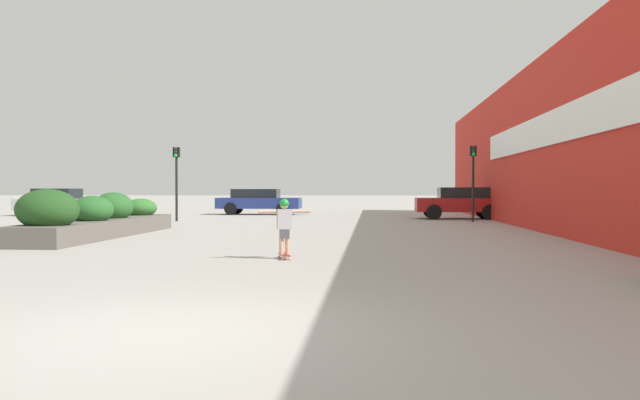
{
  "coord_description": "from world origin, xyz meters",
  "views": [
    {
      "loc": [
        2.05,
        -6.04,
        1.42
      ],
      "look_at": [
        0.12,
        17.2,
        1.03
      ],
      "focal_mm": 35.0,
      "sensor_mm": 36.0,
      "label": 1
    }
  ],
  "objects_px": {
    "skateboard": "(284,256)",
    "skateboarder": "(284,221)",
    "car_leftmost": "(460,202)",
    "car_center_right": "(258,201)",
    "traffic_light_right": "(473,170)",
    "traffic_light_left": "(176,171)",
    "car_center_left": "(55,201)"
  },
  "relations": [
    {
      "from": "car_leftmost",
      "to": "traffic_light_right",
      "type": "xyz_separation_m",
      "value": [
        0.16,
        -2.89,
        1.48
      ]
    },
    {
      "from": "skateboard",
      "to": "skateboarder",
      "type": "relative_size",
      "value": 0.54
    },
    {
      "from": "traffic_light_left",
      "to": "traffic_light_right",
      "type": "distance_m",
      "value": 13.25
    },
    {
      "from": "car_leftmost",
      "to": "skateboarder",
      "type": "bearing_deg",
      "value": 161.49
    },
    {
      "from": "skateboarder",
      "to": "car_leftmost",
      "type": "xyz_separation_m",
      "value": [
        6.08,
        18.15,
        0.04
      ]
    },
    {
      "from": "skateboard",
      "to": "car_center_right",
      "type": "distance_m",
      "value": 23.17
    },
    {
      "from": "car_center_left",
      "to": "car_center_right",
      "type": "xyz_separation_m",
      "value": [
        10.84,
        2.42,
        0.01
      ]
    },
    {
      "from": "car_leftmost",
      "to": "car_center_right",
      "type": "distance_m",
      "value": 11.7
    },
    {
      "from": "skateboard",
      "to": "car_center_right",
      "type": "height_order",
      "value": "car_center_right"
    },
    {
      "from": "car_leftmost",
      "to": "car_center_left",
      "type": "xyz_separation_m",
      "value": [
        -21.63,
        2.1,
        -0.05
      ]
    },
    {
      "from": "traffic_light_right",
      "to": "car_leftmost",
      "type": "bearing_deg",
      "value": 93.21
    },
    {
      "from": "car_leftmost",
      "to": "traffic_light_right",
      "type": "relative_size",
      "value": 1.25
    },
    {
      "from": "car_center_right",
      "to": "traffic_light_right",
      "type": "bearing_deg",
      "value": 55.91
    },
    {
      "from": "skateboarder",
      "to": "traffic_light_left",
      "type": "xyz_separation_m",
      "value": [
        -7.01,
        14.84,
        1.51
      ]
    },
    {
      "from": "skateboarder",
      "to": "car_center_left",
      "type": "xyz_separation_m",
      "value": [
        -15.55,
        20.25,
        -0.01
      ]
    },
    {
      "from": "skateboard",
      "to": "traffic_light_right",
      "type": "relative_size",
      "value": 0.18
    },
    {
      "from": "traffic_light_right",
      "to": "traffic_light_left",
      "type": "bearing_deg",
      "value": -178.15
    },
    {
      "from": "car_leftmost",
      "to": "car_center_right",
      "type": "relative_size",
      "value": 0.88
    },
    {
      "from": "car_center_left",
      "to": "traffic_light_right",
      "type": "xyz_separation_m",
      "value": [
        21.79,
        -4.99,
        1.52
      ]
    },
    {
      "from": "skateboard",
      "to": "car_center_left",
      "type": "height_order",
      "value": "car_center_left"
    },
    {
      "from": "traffic_light_left",
      "to": "car_leftmost",
      "type": "bearing_deg",
      "value": 14.21
    },
    {
      "from": "skateboard",
      "to": "car_center_right",
      "type": "bearing_deg",
      "value": 83.33
    },
    {
      "from": "skateboard",
      "to": "skateboarder",
      "type": "height_order",
      "value": "skateboarder"
    },
    {
      "from": "skateboarder",
      "to": "traffic_light_left",
      "type": "height_order",
      "value": "traffic_light_left"
    },
    {
      "from": "skateboard",
      "to": "car_center_left",
      "type": "distance_m",
      "value": 25.55
    },
    {
      "from": "car_leftmost",
      "to": "car_center_left",
      "type": "distance_m",
      "value": 21.73
    },
    {
      "from": "skateboard",
      "to": "traffic_light_left",
      "type": "xyz_separation_m",
      "value": [
        -7.01,
        14.84,
        2.22
      ]
    },
    {
      "from": "car_center_left",
      "to": "car_center_right",
      "type": "distance_m",
      "value": 11.11
    },
    {
      "from": "car_leftmost",
      "to": "skateboard",
      "type": "bearing_deg",
      "value": 161.49
    },
    {
      "from": "car_center_left",
      "to": "traffic_light_right",
      "type": "distance_m",
      "value": 22.41
    },
    {
      "from": "car_center_left",
      "to": "skateboarder",
      "type": "bearing_deg",
      "value": -142.48
    },
    {
      "from": "car_leftmost",
      "to": "car_center_left",
      "type": "height_order",
      "value": "car_leftmost"
    }
  ]
}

